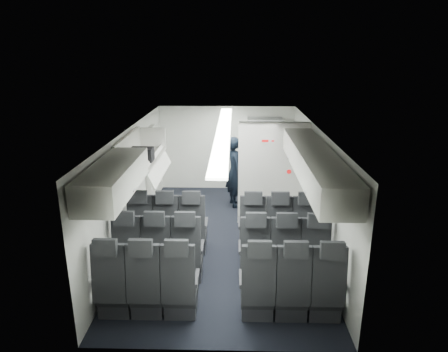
{
  "coord_description": "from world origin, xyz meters",
  "views": [
    {
      "loc": [
        0.19,
        -6.98,
        3.48
      ],
      "look_at": [
        0.0,
        0.4,
        1.15
      ],
      "focal_mm": 32.0,
      "sensor_mm": 36.0,
      "label": 1
    }
  ],
  "objects_px": {
    "seat_row_front": "(223,232)",
    "seat_row_mid": "(221,257)",
    "boarding_door": "(152,168)",
    "flight_attendant": "(234,172)",
    "galley_unit": "(264,156)",
    "seat_row_rear": "(219,290)",
    "carry_on_bag": "(142,154)"
  },
  "relations": [
    {
      "from": "seat_row_front",
      "to": "seat_row_rear",
      "type": "distance_m",
      "value": 1.8
    },
    {
      "from": "boarding_door",
      "to": "flight_attendant",
      "type": "bearing_deg",
      "value": 7.01
    },
    {
      "from": "carry_on_bag",
      "to": "galley_unit",
      "type": "bearing_deg",
      "value": 55.57
    },
    {
      "from": "carry_on_bag",
      "to": "seat_row_rear",
      "type": "bearing_deg",
      "value": -52.19
    },
    {
      "from": "seat_row_front",
      "to": "flight_attendant",
      "type": "xyz_separation_m",
      "value": [
        0.21,
        2.31,
        0.42
      ]
    },
    {
      "from": "flight_attendant",
      "to": "galley_unit",
      "type": "bearing_deg",
      "value": -54.96
    },
    {
      "from": "seat_row_front",
      "to": "carry_on_bag",
      "type": "bearing_deg",
      "value": 179.38
    },
    {
      "from": "seat_row_front",
      "to": "galley_unit",
      "type": "relative_size",
      "value": 1.75
    },
    {
      "from": "boarding_door",
      "to": "galley_unit",
      "type": "bearing_deg",
      "value": 24.28
    },
    {
      "from": "galley_unit",
      "to": "seat_row_mid",
      "type": "bearing_deg",
      "value": -102.88
    },
    {
      "from": "galley_unit",
      "to": "carry_on_bag",
      "type": "relative_size",
      "value": 5.06
    },
    {
      "from": "seat_row_mid",
      "to": "seat_row_rear",
      "type": "relative_size",
      "value": 1.0
    },
    {
      "from": "galley_unit",
      "to": "boarding_door",
      "type": "relative_size",
      "value": 1.02
    },
    {
      "from": "seat_row_mid",
      "to": "seat_row_rear",
      "type": "distance_m",
      "value": 0.9
    },
    {
      "from": "seat_row_rear",
      "to": "carry_on_bag",
      "type": "xyz_separation_m",
      "value": [
        -1.36,
        1.81,
        1.41
      ]
    },
    {
      "from": "flight_attendant",
      "to": "seat_row_rear",
      "type": "bearing_deg",
      "value": 160.55
    },
    {
      "from": "flight_attendant",
      "to": "carry_on_bag",
      "type": "height_order",
      "value": "carry_on_bag"
    },
    {
      "from": "seat_row_front",
      "to": "flight_attendant",
      "type": "height_order",
      "value": "flight_attendant"
    },
    {
      "from": "boarding_door",
      "to": "flight_attendant",
      "type": "relative_size",
      "value": 1.14
    },
    {
      "from": "seat_row_front",
      "to": "seat_row_rear",
      "type": "bearing_deg",
      "value": -90.0
    },
    {
      "from": "seat_row_front",
      "to": "seat_row_mid",
      "type": "distance_m",
      "value": 0.9
    },
    {
      "from": "seat_row_mid",
      "to": "boarding_door",
      "type": "height_order",
      "value": "boarding_door"
    },
    {
      "from": "galley_unit",
      "to": "flight_attendant",
      "type": "distance_m",
      "value": 1.21
    },
    {
      "from": "seat_row_front",
      "to": "carry_on_bag",
      "type": "height_order",
      "value": "carry_on_bag"
    },
    {
      "from": "boarding_door",
      "to": "seat_row_mid",
      "type": "bearing_deg",
      "value": -61.23
    },
    {
      "from": "seat_row_mid",
      "to": "boarding_door",
      "type": "bearing_deg",
      "value": 118.77
    },
    {
      "from": "boarding_door",
      "to": "carry_on_bag",
      "type": "xyz_separation_m",
      "value": [
        0.28,
        -2.07,
        0.85
      ]
    },
    {
      "from": "carry_on_bag",
      "to": "flight_attendant",
      "type": "bearing_deg",
      "value": 56.82
    },
    {
      "from": "seat_row_front",
      "to": "carry_on_bag",
      "type": "xyz_separation_m",
      "value": [
        -1.36,
        0.01,
        1.41
      ]
    },
    {
      "from": "seat_row_mid",
      "to": "carry_on_bag",
      "type": "relative_size",
      "value": 8.87
    },
    {
      "from": "boarding_door",
      "to": "carry_on_bag",
      "type": "distance_m",
      "value": 2.26
    },
    {
      "from": "seat_row_rear",
      "to": "carry_on_bag",
      "type": "bearing_deg",
      "value": 126.78
    }
  ]
}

